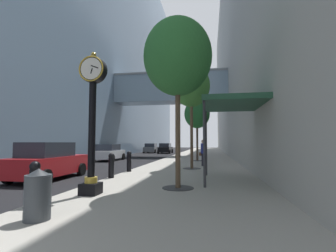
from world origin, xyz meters
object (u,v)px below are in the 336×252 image
at_px(car_black_mid, 165,148).
at_px(bollard_fifth, 129,161).
at_px(street_clock, 92,115).
at_px(trash_bin, 38,193).
at_px(bollard_fourth, 111,165).
at_px(pedestrian_walking, 203,152).
at_px(street_tree_near, 178,57).
at_px(car_white_trailing, 109,153).
at_px(street_tree_mid_near, 191,86).
at_px(car_red_far, 49,161).
at_px(street_tree_mid_far, 197,114).
at_px(bollard_second, 34,182).
at_px(car_grey_near, 151,148).

bearing_deg(car_black_mid, bollard_fifth, -84.02).
bearing_deg(street_clock, trash_bin, -87.49).
bearing_deg(bollard_fourth, bollard_fifth, 90.00).
distance_m(pedestrian_walking, car_black_mid, 22.22).
bearing_deg(car_black_mid, street_clock, -83.71).
relative_size(street_tree_near, car_white_trailing, 1.47).
height_order(street_tree_near, car_black_mid, street_tree_near).
distance_m(street_clock, bollard_fifth, 6.17).
relative_size(bollard_fifth, street_tree_mid_near, 0.17).
height_order(car_red_far, car_white_trailing, car_red_far).
height_order(street_clock, pedestrian_walking, street_clock).
height_order(car_black_mid, car_red_far, car_red_far).
height_order(street_clock, car_white_trailing, street_clock).
xyz_separation_m(street_tree_mid_near, street_tree_mid_far, (-0.00, 6.38, -0.99)).
xyz_separation_m(car_black_mid, car_red_far, (-0.47, -27.57, 0.06)).
height_order(street_tree_near, street_tree_mid_far, street_tree_near).
relative_size(bollard_fifth, car_red_far, 0.26).
distance_m(street_tree_near, car_black_mid, 30.29).
distance_m(bollard_fourth, bollard_fifth, 2.43).
height_order(bollard_second, trash_bin, bollard_second).
distance_m(bollard_fifth, street_tree_near, 6.80).
distance_m(street_tree_mid_near, trash_bin, 11.52).
bearing_deg(car_black_mid, bollard_second, -85.36).
distance_m(bollard_fourth, street_tree_mid_far, 11.84).
relative_size(street_clock, bollard_fourth, 4.00).
height_order(trash_bin, car_white_trailing, car_white_trailing).
relative_size(street_tree_mid_far, car_red_far, 1.27).
relative_size(car_grey_near, car_white_trailing, 1.03).
bearing_deg(street_clock, car_grey_near, 100.64).
bearing_deg(car_white_trailing, street_tree_near, -57.91).
xyz_separation_m(bollard_fifth, car_red_far, (-3.10, -2.49, 0.11)).
distance_m(bollard_fifth, trash_bin, 8.35).
bearing_deg(bollard_fifth, car_black_mid, 95.98).
xyz_separation_m(bollard_fifth, street_tree_mid_near, (3.28, 2.02, 4.47)).
xyz_separation_m(street_clock, car_white_trailing, (-5.89, 14.86, -1.83)).
height_order(bollard_fourth, car_red_far, car_red_far).
xyz_separation_m(bollard_fourth, trash_bin, (0.89, -5.87, -0.04)).
xyz_separation_m(street_tree_near, car_white_trailing, (-8.40, 13.39, -4.03)).
bearing_deg(street_clock, street_tree_mid_near, 72.32).
bearing_deg(trash_bin, street_tree_mid_far, 81.84).
height_order(street_clock, bollard_fifth, street_clock).
xyz_separation_m(bollard_fourth, bollard_fifth, (0.00, 2.43, 0.00)).
distance_m(trash_bin, pedestrian_walking, 12.53).
relative_size(pedestrian_walking, car_white_trailing, 0.43).
relative_size(bollard_fourth, car_red_far, 0.26).
height_order(street_tree_mid_far, car_grey_near, street_tree_mid_far).
bearing_deg(bollard_fourth, street_tree_mid_near, 53.57).
bearing_deg(bollard_fifth, pedestrian_walking, 44.49).
bearing_deg(car_black_mid, street_tree_near, -78.64).
xyz_separation_m(bollard_second, pedestrian_walking, (3.92, 11.14, 0.36)).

